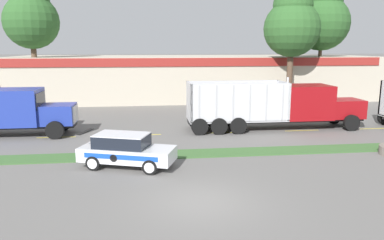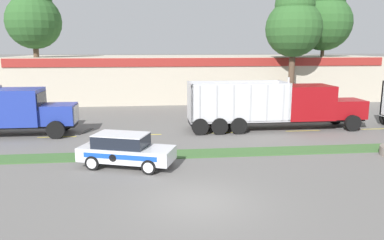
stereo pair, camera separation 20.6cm
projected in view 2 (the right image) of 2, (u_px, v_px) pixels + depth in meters
ground_plane at (198, 202)px, 13.74m from camera, size 600.00×600.00×0.00m
grass_verge at (183, 154)px, 19.81m from camera, size 120.00×1.56×0.06m
centre_line_3 at (57, 137)px, 23.65m from camera, size 2.40×0.14×0.01m
centre_line_4 at (143, 135)px, 24.24m from camera, size 2.40×0.14×0.01m
centre_line_5 at (225, 133)px, 24.82m from camera, size 2.40×0.14×0.01m
centre_line_6 at (303, 131)px, 25.41m from camera, size 2.40×0.14×0.01m
centre_line_7 at (377, 129)px, 25.99m from camera, size 2.40×0.14×0.01m
dump_truck_mid at (291, 106)px, 25.77m from camera, size 12.26×2.74×3.65m
rally_car at (125, 150)px, 17.64m from camera, size 4.74×3.07×1.63m
traffic_cone at (139, 149)px, 19.74m from camera, size 0.49×0.49×0.58m
store_building_backdrop at (195, 77)px, 42.18m from camera, size 38.77×12.10×4.61m
tree_behind_left at (294, 23)px, 34.94m from camera, size 5.28×5.28×11.25m
tree_behind_centre at (325, 18)px, 38.43m from camera, size 5.61×5.61×12.23m
tree_behind_right at (33, 16)px, 35.22m from camera, size 5.12×5.12×11.80m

